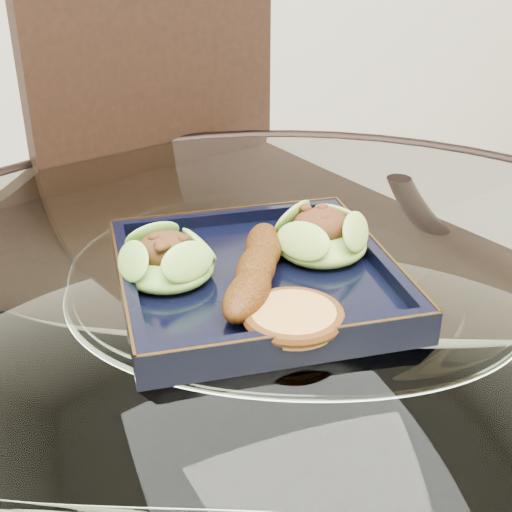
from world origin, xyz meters
name	(u,v)px	position (x,y,z in m)	size (l,w,h in m)	color
dining_table	(290,438)	(0.00, 0.00, 0.60)	(1.13, 1.13, 0.77)	white
dining_chair	(205,272)	(0.03, 0.44, 0.57)	(0.55, 0.55, 1.03)	black
navy_plate	(256,282)	(-0.02, 0.05, 0.77)	(0.27, 0.27, 0.02)	black
lettuce_wrap_left	(167,262)	(-0.11, 0.07, 0.80)	(0.09, 0.09, 0.03)	#58A02E
lettuce_wrap_right	(321,239)	(0.06, 0.07, 0.80)	(0.10, 0.10, 0.03)	#619B2D
roasted_plantain	(256,269)	(-0.03, 0.03, 0.80)	(0.18, 0.04, 0.03)	#5E3009
crumb_patty	(293,318)	(-0.02, -0.05, 0.79)	(0.08, 0.08, 0.02)	#CC8644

